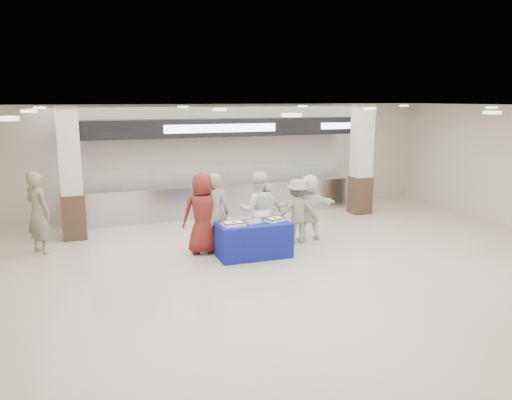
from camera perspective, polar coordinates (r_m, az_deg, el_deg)
name	(u,v)px	position (r m, az deg, el deg)	size (l,w,h in m)	color
ground	(296,275)	(9.83, 4.63, -8.49)	(14.00, 14.00, 0.00)	beige
serving_line	(219,176)	(14.48, -4.27, 2.75)	(8.70, 0.85, 2.80)	#B8BABF
column_left	(71,177)	(12.70, -20.39, 2.52)	(0.55, 0.55, 3.20)	#372519
column_right	(361,162)	(14.97, 11.94, 4.26)	(0.55, 0.55, 3.20)	#372519
display_table	(254,240)	(10.75, -0.26, -4.58)	(1.55, 0.78, 0.75)	navy
sheet_cake_left	(233,223)	(10.46, -2.61, -2.66)	(0.47, 0.37, 0.09)	white
sheet_cake_right	(275,219)	(10.85, 2.16, -2.16)	(0.47, 0.41, 0.09)	white
cupcake_tray	(254,221)	(10.69, -0.28, -2.44)	(0.42, 0.35, 0.06)	silver
civilian_maroon	(203,214)	(10.95, -6.13, -1.55)	(0.88, 0.57, 1.79)	maroon
soldier_a	(215,213)	(11.02, -4.73, -1.46)	(0.65, 0.43, 1.78)	slate
chef_tall	(258,210)	(11.32, 0.22, -1.14)	(0.85, 0.66, 1.75)	white
chef_short	(267,215)	(11.43, 1.30, -1.68)	(0.88, 0.37, 1.50)	white
soldier_b	(297,211)	(11.72, 4.73, -1.31)	(0.99, 0.57, 1.53)	slate
civilian_white	(309,207)	(12.02, 6.11, -0.83)	(1.49, 0.47, 1.60)	white
soldier_bg	(38,213)	(11.90, -23.64, -1.32)	(0.66, 0.44, 1.82)	slate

